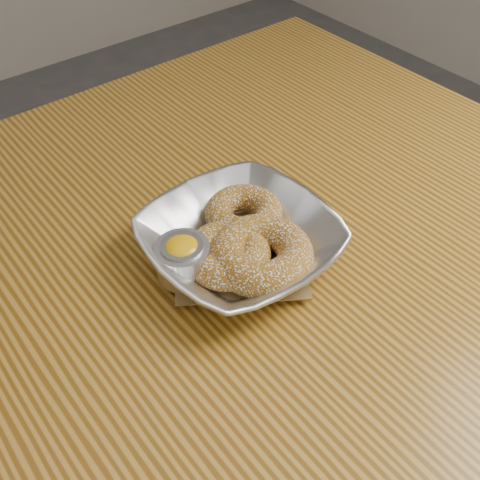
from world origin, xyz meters
TOP-DOWN VIEW (x-y plane):
  - table at (0.00, 0.00)m, footprint 1.20×0.80m
  - serving_bowl at (0.09, -0.06)m, footprint 0.21×0.21m
  - parchment at (0.09, -0.06)m, footprint 0.20×0.20m
  - donut_back at (0.12, -0.02)m, footprint 0.11×0.11m
  - donut_front at (0.09, -0.09)m, footprint 0.13×0.13m
  - donut_extra at (0.07, -0.06)m, footprint 0.13×0.13m
  - ramekin at (0.02, -0.04)m, footprint 0.06×0.06m

SIDE VIEW (x-z plane):
  - table at x=0.00m, z-range 0.28..1.03m
  - parchment at x=0.09m, z-range 0.76..0.76m
  - serving_bowl at x=0.09m, z-range 0.75..0.80m
  - donut_back at x=0.12m, z-range 0.76..0.79m
  - donut_extra at x=0.07m, z-range 0.76..0.79m
  - donut_front at x=0.09m, z-range 0.76..0.80m
  - ramekin at x=0.02m, z-range 0.76..0.81m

